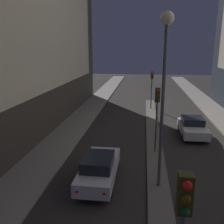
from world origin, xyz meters
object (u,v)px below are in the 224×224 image
object	(u,v)px
car_right_lane	(193,127)
car_left_lane	(99,168)
traffic_light_far	(152,81)
street_lamp	(165,64)
traffic_light_mid	(157,105)
traffic_light_near	(182,224)

from	to	relation	value
car_right_lane	car_left_lane	bearing A→B (deg)	-127.98
traffic_light_far	street_lamp	world-z (taller)	street_lamp
traffic_light_mid	car_right_lane	bearing A→B (deg)	50.74
traffic_light_far	street_lamp	xyz separation A→B (m)	(0.00, -16.73, 2.91)
traffic_light_far	car_left_lane	xyz separation A→B (m)	(-3.09, -16.56, -2.51)
traffic_light_mid	street_lamp	distance (m)	5.20
traffic_light_far	car_right_lane	world-z (taller)	traffic_light_far
traffic_light_far	traffic_light_mid	bearing A→B (deg)	-90.00
street_lamp	car_right_lane	distance (m)	10.23
street_lamp	car_left_lane	size ratio (longest dim) A/B	1.84
car_left_lane	car_right_lane	size ratio (longest dim) A/B	1.11
traffic_light_mid	car_left_lane	xyz separation A→B (m)	(-3.09, -4.13, -2.51)
traffic_light_mid	street_lamp	xyz separation A→B (m)	(0.00, -4.31, 2.91)
car_right_lane	traffic_light_far	bearing A→B (deg)	109.68
street_lamp	car_right_lane	bearing A→B (deg)	69.10
traffic_light_near	car_right_lane	world-z (taller)	traffic_light_near
traffic_light_near	traffic_light_far	distance (m)	23.63
traffic_light_near	car_right_lane	distance (m)	15.51
car_left_lane	car_right_lane	xyz separation A→B (m)	(6.18, 7.92, -0.02)
car_right_lane	street_lamp	bearing A→B (deg)	-110.90
traffic_light_far	street_lamp	distance (m)	16.99
traffic_light_mid	car_left_lane	bearing A→B (deg)	-126.78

